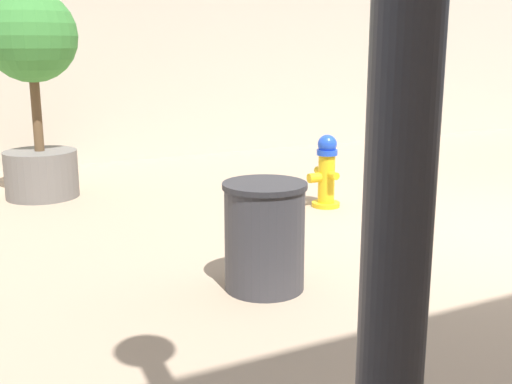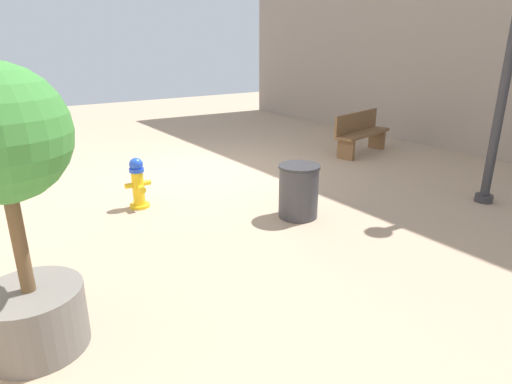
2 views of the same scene
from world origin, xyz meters
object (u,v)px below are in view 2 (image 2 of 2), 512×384
at_px(fire_hydrant, 138,183).
at_px(trash_bin, 298,191).
at_px(bench_near, 360,132).
at_px(planter_tree, 9,187).

distance_m(fire_hydrant, trash_bin, 2.50).
xyz_separation_m(fire_hydrant, bench_near, (-5.53, -0.47, 0.10)).
xyz_separation_m(bench_near, planter_tree, (7.43, 3.19, 0.94)).
relative_size(fire_hydrant, trash_bin, 1.01).
distance_m(bench_near, planter_tree, 8.14).
xyz_separation_m(fire_hydrant, trash_bin, (-1.81, 1.72, 0.00)).
distance_m(planter_tree, trash_bin, 3.98).
relative_size(bench_near, planter_tree, 0.78).
bearing_deg(bench_near, planter_tree, 23.21).
height_order(bench_near, planter_tree, planter_tree).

